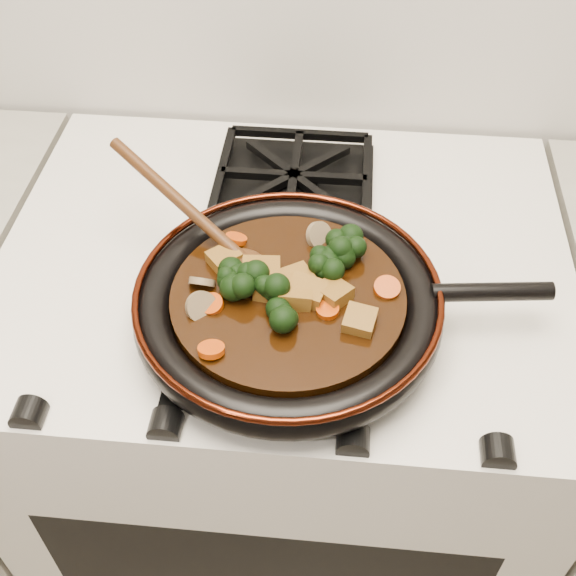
{
  "coord_description": "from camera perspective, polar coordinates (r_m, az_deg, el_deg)",
  "views": [
    {
      "loc": [
        0.07,
        1.0,
        1.57
      ],
      "look_at": [
        0.02,
        1.56,
        0.97
      ],
      "focal_mm": 45.0,
      "sensor_mm": 36.0,
      "label": 1
    }
  ],
  "objects": [
    {
      "name": "burner_grate_front",
      "position": [
        0.85,
        -1.22,
        -3.17
      ],
      "size": [
        0.23,
        0.23,
        0.03
      ],
      "primitive_type": null,
      "color": "black",
      "rests_on": "stove"
    },
    {
      "name": "carrot_coin_2",
      "position": [
        0.89,
        -4.13,
        3.9
      ],
      "size": [
        0.03,
        0.03,
        0.02
      ],
      "primitive_type": "cylinder",
      "rotation": [
        -0.34,
        0.22,
        0.0
      ],
      "color": "#BB3A05",
      "rests_on": "braising_sauce"
    },
    {
      "name": "burner_grate_back",
      "position": [
        1.06,
        0.45,
        8.47
      ],
      "size": [
        0.23,
        0.23,
        0.03
      ],
      "primitive_type": null,
      "color": "black",
      "rests_on": "stove"
    },
    {
      "name": "broccoli_floret_6",
      "position": [
        0.87,
        4.51,
        3.3
      ],
      "size": [
        0.08,
        0.09,
        0.06
      ],
      "primitive_type": null,
      "rotation": [
        0.12,
        -0.12,
        0.6
      ],
      "color": "black",
      "rests_on": "braising_sauce"
    },
    {
      "name": "stove",
      "position": [
        1.31,
        -0.22,
        -11.63
      ],
      "size": [
        0.76,
        0.6,
        0.9
      ],
      "primitive_type": "cube",
      "color": "silver",
      "rests_on": "ground"
    },
    {
      "name": "broccoli_floret_2",
      "position": [
        0.82,
        -3.67,
        0.38
      ],
      "size": [
        0.07,
        0.07,
        0.07
      ],
      "primitive_type": null,
      "rotation": [
        -0.11,
        -0.14,
        0.09
      ],
      "color": "black",
      "rests_on": "braising_sauce"
    },
    {
      "name": "carrot_coin_1",
      "position": [
        0.77,
        -6.09,
        -4.85
      ],
      "size": [
        0.03,
        0.03,
        0.02
      ],
      "primitive_type": "cylinder",
      "rotation": [
        -0.27,
        -0.04,
        0.0
      ],
      "color": "#BB3A05",
      "rests_on": "braising_sauce"
    },
    {
      "name": "tofu_cube_3",
      "position": [
        0.82,
        -1.21,
        -0.03
      ],
      "size": [
        0.04,
        0.04,
        0.02
      ],
      "primitive_type": "cube",
      "rotation": [
        0.05,
        0.01,
        1.45
      ],
      "color": "brown",
      "rests_on": "braising_sauce"
    },
    {
      "name": "tofu_cube_2",
      "position": [
        0.82,
        0.52,
        -0.4
      ],
      "size": [
        0.04,
        0.05,
        0.03
      ],
      "primitive_type": "cube",
      "rotation": [
        0.09,
        0.1,
        1.64
      ],
      "color": "brown",
      "rests_on": "braising_sauce"
    },
    {
      "name": "broccoli_floret_4",
      "position": [
        0.85,
        3.37,
        1.65
      ],
      "size": [
        0.09,
        0.08,
        0.07
      ],
      "primitive_type": null,
      "rotation": [
        0.22,
        -0.07,
        1.92
      ],
      "color": "black",
      "rests_on": "braising_sauce"
    },
    {
      "name": "broccoli_floret_5",
      "position": [
        0.79,
        -0.64,
        -2.24
      ],
      "size": [
        0.09,
        0.09,
        0.07
      ],
      "primitive_type": null,
      "rotation": [
        -0.12,
        0.24,
        2.04
      ],
      "color": "black",
      "rests_on": "braising_sauce"
    },
    {
      "name": "carrot_coin_4",
      "position": [
        0.84,
        7.83,
        0.01
      ],
      "size": [
        0.03,
        0.03,
        0.02
      ],
      "primitive_type": "cylinder",
      "rotation": [
        0.24,
        0.04,
        0.0
      ],
      "color": "#BB3A05",
      "rests_on": "braising_sauce"
    },
    {
      "name": "tofu_cube_6",
      "position": [
        0.8,
        5.68,
        -2.63
      ],
      "size": [
        0.04,
        0.04,
        0.02
      ],
      "primitive_type": "cube",
      "rotation": [
        0.03,
        -0.09,
        1.36
      ],
      "color": "brown",
      "rests_on": "braising_sauce"
    },
    {
      "name": "carrot_coin_3",
      "position": [
        0.82,
        -6.04,
        -1.28
      ],
      "size": [
        0.03,
        0.03,
        0.02
      ],
      "primitive_type": "cylinder",
      "rotation": [
        0.29,
        -0.18,
        0.0
      ],
      "color": "#BB3A05",
      "rests_on": "braising_sauce"
    },
    {
      "name": "tofu_cube_1",
      "position": [
        0.83,
        0.76,
        0.64
      ],
      "size": [
        0.05,
        0.05,
        0.02
      ],
      "primitive_type": "cube",
      "rotation": [
        -0.03,
        0.02,
        0.57
      ],
      "color": "brown",
      "rests_on": "braising_sauce"
    },
    {
      "name": "wooden_spoon",
      "position": [
        0.88,
        -6.29,
        4.77
      ],
      "size": [
        0.14,
        0.11,
        0.23
      ],
      "rotation": [
        0.0,
        0.0,
        2.54
      ],
      "color": "#42230E",
      "rests_on": "braising_sauce"
    },
    {
      "name": "tofu_cube_0",
      "position": [
        0.82,
        3.58,
        -0.42
      ],
      "size": [
        0.05,
        0.05,
        0.02
      ],
      "primitive_type": "cube",
      "rotation": [
        0.06,
        0.07,
        2.43
      ],
      "color": "brown",
      "rests_on": "braising_sauce"
    },
    {
      "name": "broccoli_floret_3",
      "position": [
        0.82,
        -1.75,
        0.01
      ],
      "size": [
        0.08,
        0.08,
        0.07
      ],
      "primitive_type": null,
      "rotation": [
        0.24,
        0.04,
        0.22
      ],
      "color": "black",
      "rests_on": "braising_sauce"
    },
    {
      "name": "mushroom_slice_1",
      "position": [
        0.89,
        2.47,
        4.16
      ],
      "size": [
        0.04,
        0.04,
        0.03
      ],
      "primitive_type": "cylinder",
      "rotation": [
        0.94,
        0.0,
        0.9
      ],
      "color": "olive",
      "rests_on": "braising_sauce"
    },
    {
      "name": "tofu_cube_5",
      "position": [
        0.84,
        -2.14,
        1.02
      ],
      "size": [
        0.05,
        0.05,
        0.03
      ],
      "primitive_type": "cube",
      "rotation": [
        -0.11,
        0.04,
        0.1
      ],
      "color": "brown",
      "rests_on": "braising_sauce"
    },
    {
      "name": "skillet",
      "position": [
        0.84,
        0.14,
        -1.22
      ],
      "size": [
        0.48,
        0.36,
        0.05
      ],
      "rotation": [
        0.0,
        0.0,
        0.12
      ],
      "color": "black",
      "rests_on": "burner_grate_front"
    },
    {
      "name": "mushroom_slice_2",
      "position": [
        0.81,
        -6.87,
        -1.48
      ],
      "size": [
        0.04,
        0.04,
        0.03
      ],
      "primitive_type": "cylinder",
      "rotation": [
        0.94,
        0.0,
        0.72
      ],
      "color": "olive",
      "rests_on": "braising_sauce"
    },
    {
      "name": "carrot_coin_0",
      "position": [
        0.81,
        3.15,
        -1.71
      ],
      "size": [
        0.03,
        0.03,
        0.01
      ],
      "primitive_type": "cylinder",
      "rotation": [
        0.06,
        -0.05,
        0.0
      ],
      "color": "#BB3A05",
      "rests_on": "braising_sauce"
    },
    {
      "name": "tofu_cube_7",
      "position": [
        0.82,
        1.46,
        -0.35
      ],
      "size": [
        0.05,
        0.04,
        0.03
      ],
      "primitive_type": "cube",
      "rotation": [
        -0.0,
        -0.1,
        2.89
      ],
      "color": "brown",
      "rests_on": "braising_sauce"
    },
    {
      "name": "broccoli_floret_0",
      "position": [
        0.86,
        3.75,
        2.64
      ],
      "size": [
        0.08,
        0.07,
        0.06
      ],
      "primitive_type": null,
      "rotation": [
        0.03,
        -0.16,
        2.92
      ],
      "color": "black",
      "rests_on": "braising_sauce"
    },
    {
      "name": "braising_sauce",
      "position": [
        0.84,
        -0.0,
        -0.99
      ],
      "size": [
        0.27,
        0.27,
        0.02
      ],
      "primitive_type": "cylinder",
      "color": "black",
      "rests_on": "skillet"
    },
    {
      "name": "broccoli_floret_1",
      "position": [
        0.84,
        -3.8,
        0.85
      ],
      "size": [
        0.07,
        0.08,
        0.07
      ],
      "primitive_type": null,
      "rotation": [
        -0.17,
        0.24,
        1.69
      ],
      "color": "black",
      "rests_on": "braising_sauce"
    },
    {
      "name": "mushroom_slice_0",
      "position": [
        0.84,
        -6.81,
        0.48
      ],
      "size": [
        0.03,
        0.03,
        0.03
      ],
      "primitive_type": "cylinder",
      "rotation": [
        0.88,
        0.0,
        3.05
      ],
      "color": "olive",
      "rests_on": "braising_sauce"
    },
    {
      "name": "tofu_cube_4",
      "position": [
        0.86,
        -5.06,
        2.3
      ],
      "size": [
        0.05,
        0.05,
        0.02
      ],
      "primitive_type": "cube",
      "rotation": [
        -0.03,
        -0.01,
        0.7
      ],
      "color": "brown",
      "rests_on": "braising_sauce"
    }
  ]
}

